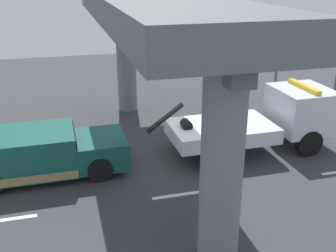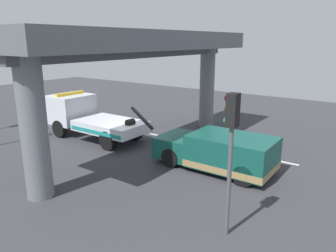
{
  "view_description": "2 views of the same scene",
  "coord_description": "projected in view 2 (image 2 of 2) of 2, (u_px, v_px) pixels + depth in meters",
  "views": [
    {
      "loc": [
        -3.65,
        -13.06,
        6.68
      ],
      "look_at": [
        0.05,
        0.6,
        1.08
      ],
      "focal_mm": 43.38,
      "sensor_mm": 36.0,
      "label": 1
    },
    {
      "loc": [
        -10.44,
        11.82,
        5.42
      ],
      "look_at": [
        -1.75,
        -0.16,
        1.46
      ],
      "focal_mm": 34.35,
      "sensor_mm": 36.0,
      "label": 2
    }
  ],
  "objects": [
    {
      "name": "towed_van_green",
      "position": [
        219.0,
        152.0,
        13.77
      ],
      "size": [
        5.22,
        2.26,
        1.58
      ],
      "color": "#145147",
      "rests_on": "ground"
    },
    {
      "name": "overpass_structure",
      "position": [
        145.0,
        51.0,
        14.98
      ],
      "size": [
        3.6,
        13.98,
        5.84
      ],
      "color": "slate",
      "rests_on": "ground"
    },
    {
      "name": "lane_stripe_mid",
      "position": [
        168.0,
        137.0,
        18.53
      ],
      "size": [
        2.6,
        0.16,
        0.01
      ],
      "primitive_type": "cube",
      "color": "silver",
      "rests_on": "ground"
    },
    {
      "name": "ground_plane",
      "position": [
        139.0,
        150.0,
        16.58
      ],
      "size": [
        60.0,
        40.0,
        0.1
      ],
      "primitive_type": "cube",
      "color": "#38383D"
    },
    {
      "name": "tow_truck_white",
      "position": [
        87.0,
        116.0,
        18.45
      ],
      "size": [
        7.26,
        2.46,
        2.46
      ],
      "color": "silver",
      "rests_on": "ground"
    },
    {
      "name": "lane_stripe_east",
      "position": [
        97.0,
        122.0,
        21.94
      ],
      "size": [
        2.6,
        0.16,
        0.01
      ],
      "primitive_type": "cube",
      "color": "silver",
      "rests_on": "ground"
    },
    {
      "name": "lane_stripe_west",
      "position": [
        270.0,
        159.0,
        15.13
      ],
      "size": [
        2.6,
        0.16,
        0.01
      ],
      "primitive_type": "cube",
      "color": "silver",
      "rests_on": "ground"
    },
    {
      "name": "traffic_light_near",
      "position": [
        231.0,
        134.0,
        8.54
      ],
      "size": [
        0.39,
        0.32,
        4.11
      ],
      "color": "#515456",
      "rests_on": "ground"
    }
  ]
}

